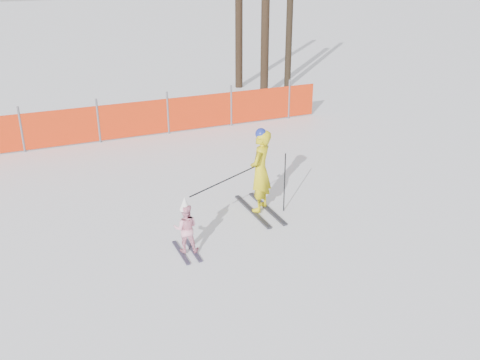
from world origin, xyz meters
The scene contains 6 objects.
ground centered at (0.00, 0.00, 0.00)m, with size 120.00×120.00×0.00m, color white.
adult centered at (0.67, 1.01, 0.89)m, with size 0.73×1.61×1.78m.
child centered at (-1.24, 0.03, 0.49)m, with size 0.53×0.86×1.08m.
ski_poles centered at (0.28, 0.63, 0.87)m, with size 2.26×0.89×1.26m.
safety_fence centered at (-2.18, 6.74, 0.56)m, with size 14.89×0.06×1.25m.
tree_trunks centered at (5.29, 10.60, 3.14)m, with size 2.09×1.99×6.75m.
Camera 1 is at (-3.67, -7.92, 4.89)m, focal length 40.00 mm.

